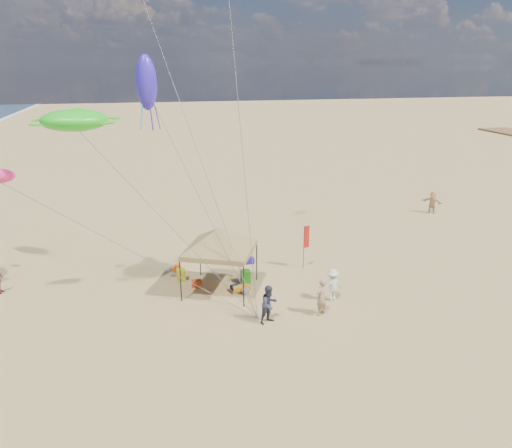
{
  "coord_description": "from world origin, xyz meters",
  "views": [
    {
      "loc": [
        -5.27,
        -20.15,
        11.82
      ],
      "look_at": [
        0.0,
        3.0,
        4.0
      ],
      "focal_mm": 34.5,
      "sensor_mm": 36.0,
      "label": 1
    }
  ],
  "objects_px": {
    "beach_cart": "(241,288)",
    "chair_green": "(246,276)",
    "canopy_tent": "(219,230)",
    "person_far_c": "(432,202)",
    "feather_flag": "(306,239)",
    "person_near_b": "(269,304)",
    "person_near_c": "(332,285)",
    "chair_yellow": "(181,275)",
    "cooler_red": "(197,284)",
    "person_near_a": "(321,297)",
    "cooler_blue": "(249,260)"
  },
  "relations": [
    {
      "from": "canopy_tent",
      "to": "beach_cart",
      "type": "relative_size",
      "value": 6.83
    },
    {
      "from": "cooler_blue",
      "to": "person_near_a",
      "type": "distance_m",
      "value": 7.44
    },
    {
      "from": "canopy_tent",
      "to": "person_far_c",
      "type": "distance_m",
      "value": 22.01
    },
    {
      "from": "person_near_b",
      "to": "person_near_c",
      "type": "xyz_separation_m",
      "value": [
        3.74,
        1.48,
        -0.08
      ]
    },
    {
      "from": "chair_yellow",
      "to": "cooler_red",
      "type": "bearing_deg",
      "value": -52.57
    },
    {
      "from": "chair_yellow",
      "to": "person_far_c",
      "type": "bearing_deg",
      "value": 22.43
    },
    {
      "from": "chair_yellow",
      "to": "person_near_b",
      "type": "height_order",
      "value": "person_near_b"
    },
    {
      "from": "cooler_red",
      "to": "feather_flag",
      "type": "bearing_deg",
      "value": 9.97
    },
    {
      "from": "cooler_red",
      "to": "chair_green",
      "type": "height_order",
      "value": "chair_green"
    },
    {
      "from": "cooler_blue",
      "to": "chair_yellow",
      "type": "bearing_deg",
      "value": -159.71
    },
    {
      "from": "feather_flag",
      "to": "person_near_a",
      "type": "xyz_separation_m",
      "value": [
        -1.08,
        -5.68,
        -0.88
      ]
    },
    {
      "from": "cooler_red",
      "to": "person_near_a",
      "type": "relative_size",
      "value": 0.28
    },
    {
      "from": "canopy_tent",
      "to": "person_near_c",
      "type": "distance_m",
      "value": 6.53
    },
    {
      "from": "feather_flag",
      "to": "cooler_blue",
      "type": "height_order",
      "value": "feather_flag"
    },
    {
      "from": "chair_yellow",
      "to": "person_near_b",
      "type": "distance_m",
      "value": 6.82
    },
    {
      "from": "cooler_blue",
      "to": "beach_cart",
      "type": "relative_size",
      "value": 0.6
    },
    {
      "from": "cooler_red",
      "to": "person_near_b",
      "type": "bearing_deg",
      "value": -57.8
    },
    {
      "from": "feather_flag",
      "to": "person_near_a",
      "type": "height_order",
      "value": "feather_flag"
    },
    {
      "from": "feather_flag",
      "to": "canopy_tent",
      "type": "bearing_deg",
      "value": -161.06
    },
    {
      "from": "feather_flag",
      "to": "chair_yellow",
      "type": "height_order",
      "value": "feather_flag"
    },
    {
      "from": "chair_yellow",
      "to": "cooler_blue",
      "type": "bearing_deg",
      "value": 20.29
    },
    {
      "from": "feather_flag",
      "to": "cooler_blue",
      "type": "relative_size",
      "value": 5.04
    },
    {
      "from": "chair_yellow",
      "to": "person_near_c",
      "type": "xyz_separation_m",
      "value": [
        7.46,
        -4.2,
        0.52
      ]
    },
    {
      "from": "feather_flag",
      "to": "person_near_a",
      "type": "distance_m",
      "value": 5.85
    },
    {
      "from": "beach_cart",
      "to": "chair_green",
      "type": "bearing_deg",
      "value": 66.96
    },
    {
      "from": "cooler_blue",
      "to": "person_near_c",
      "type": "height_order",
      "value": "person_near_c"
    },
    {
      "from": "person_near_b",
      "to": "person_far_c",
      "type": "height_order",
      "value": "person_near_b"
    },
    {
      "from": "feather_flag",
      "to": "cooler_red",
      "type": "height_order",
      "value": "feather_flag"
    },
    {
      "from": "person_near_a",
      "to": "person_near_b",
      "type": "height_order",
      "value": "person_near_a"
    },
    {
      "from": "canopy_tent",
      "to": "cooler_red",
      "type": "bearing_deg",
      "value": 150.82
    },
    {
      "from": "person_near_a",
      "to": "person_near_b",
      "type": "relative_size",
      "value": 1.01
    },
    {
      "from": "cooler_red",
      "to": "beach_cart",
      "type": "relative_size",
      "value": 0.6
    },
    {
      "from": "cooler_red",
      "to": "person_far_c",
      "type": "distance_m",
      "value": 22.66
    },
    {
      "from": "person_near_a",
      "to": "chair_yellow",
      "type": "bearing_deg",
      "value": -78.23
    },
    {
      "from": "cooler_red",
      "to": "person_near_a",
      "type": "distance_m",
      "value": 7.23
    },
    {
      "from": "chair_green",
      "to": "chair_yellow",
      "type": "distance_m",
      "value": 3.68
    },
    {
      "from": "cooler_red",
      "to": "chair_yellow",
      "type": "relative_size",
      "value": 0.77
    },
    {
      "from": "person_near_b",
      "to": "person_near_c",
      "type": "bearing_deg",
      "value": -5.25
    },
    {
      "from": "cooler_red",
      "to": "beach_cart",
      "type": "height_order",
      "value": "cooler_red"
    },
    {
      "from": "cooler_red",
      "to": "person_near_b",
      "type": "height_order",
      "value": "person_near_b"
    },
    {
      "from": "cooler_blue",
      "to": "chair_green",
      "type": "relative_size",
      "value": 0.77
    },
    {
      "from": "canopy_tent",
      "to": "feather_flag",
      "type": "bearing_deg",
      "value": 18.94
    },
    {
      "from": "cooler_red",
      "to": "cooler_blue",
      "type": "distance_m",
      "value": 4.4
    },
    {
      "from": "cooler_red",
      "to": "chair_green",
      "type": "xyz_separation_m",
      "value": [
        2.77,
        -0.01,
        0.16
      ]
    },
    {
      "from": "chair_yellow",
      "to": "beach_cart",
      "type": "relative_size",
      "value": 0.78
    },
    {
      "from": "person_far_c",
      "to": "canopy_tent",
      "type": "bearing_deg",
      "value": -100.58
    },
    {
      "from": "feather_flag",
      "to": "beach_cart",
      "type": "xyz_separation_m",
      "value": [
        -4.38,
        -2.29,
        -1.63
      ]
    },
    {
      "from": "person_near_a",
      "to": "cooler_red",
      "type": "bearing_deg",
      "value": -76.19
    },
    {
      "from": "feather_flag",
      "to": "chair_green",
      "type": "bearing_deg",
      "value": -163.17
    },
    {
      "from": "beach_cart",
      "to": "person_far_c",
      "type": "relative_size",
      "value": 0.49
    }
  ]
}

